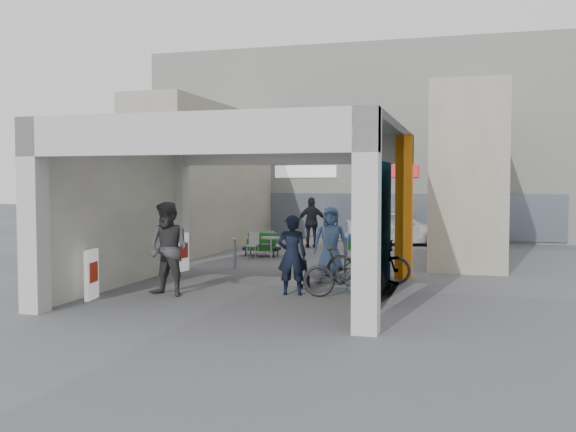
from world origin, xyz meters
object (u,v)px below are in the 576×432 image
(man_crates, at_px, (312,222))
(bicycle_front, at_px, (368,262))
(man_back_turned, at_px, (168,249))
(man_elderly, at_px, (330,241))
(man_with_dog, at_px, (292,255))
(bicycle_rear, at_px, (344,273))
(produce_stand, at_px, (262,247))
(white_van, at_px, (398,227))
(border_collie, at_px, (303,275))
(cafe_set, at_px, (270,248))

(man_crates, relative_size, bicycle_front, 0.93)
(man_back_turned, height_order, man_elderly, man_back_turned)
(man_with_dog, xyz_separation_m, man_back_turned, (-2.43, -0.80, 0.14))
(man_crates, height_order, bicycle_rear, man_crates)
(man_elderly, bearing_deg, man_crates, 93.84)
(produce_stand, relative_size, white_van, 0.29)
(man_elderly, relative_size, man_crates, 0.96)
(man_back_turned, distance_m, bicycle_rear, 3.65)
(produce_stand, height_order, man_elderly, man_elderly)
(man_crates, distance_m, white_van, 3.40)
(bicycle_front, bearing_deg, man_crates, 19.30)
(man_elderly, bearing_deg, bicycle_front, -57.98)
(man_elderly, bearing_deg, man_with_dog, -107.18)
(produce_stand, xyz_separation_m, man_with_dog, (2.80, -6.57, 0.54))
(border_collie, xyz_separation_m, white_van, (1.01, 10.36, 0.40))
(man_with_dog, xyz_separation_m, white_van, (1.00, 11.36, -0.17))
(man_elderly, bearing_deg, cafe_set, 115.22)
(border_collie, bearing_deg, man_with_dog, -104.87)
(man_with_dog, relative_size, man_elderly, 0.96)
(produce_stand, xyz_separation_m, man_back_turned, (0.37, -7.37, 0.68))
(cafe_set, relative_size, man_back_turned, 0.68)
(man_with_dog, bearing_deg, cafe_set, -81.65)
(bicycle_front, height_order, bicycle_rear, same)
(border_collie, distance_m, man_back_turned, 3.09)
(bicycle_rear, bearing_deg, border_collie, 40.67)
(man_with_dog, relative_size, bicycle_rear, 0.99)
(man_with_dog, bearing_deg, man_elderly, -106.36)
(man_elderly, height_order, white_van, man_elderly)
(cafe_set, xyz_separation_m, man_crates, (0.53, 3.34, 0.62))
(man_elderly, xyz_separation_m, bicycle_rear, (0.93, -3.05, -0.36))
(man_back_turned, xyz_separation_m, bicycle_front, (3.75, 2.69, -0.46))
(man_with_dog, xyz_separation_m, man_elderly, (0.18, 3.00, 0.03))
(white_van, bearing_deg, produce_stand, 132.71)
(bicycle_front, relative_size, white_van, 0.50)
(produce_stand, xyz_separation_m, border_collie, (2.79, -5.57, -0.03))
(cafe_set, distance_m, man_back_turned, 7.06)
(man_back_turned, relative_size, man_crates, 1.07)
(white_van, bearing_deg, border_collie, 165.57)
(border_collie, distance_m, bicycle_rear, 1.56)
(man_back_turned, bearing_deg, border_collie, 47.51)
(border_collie, relative_size, bicycle_front, 0.34)
(bicycle_front, xyz_separation_m, white_van, (-0.32, 9.46, 0.16))
(border_collie, distance_m, man_crates, 8.79)
(border_collie, xyz_separation_m, man_elderly, (0.20, 2.00, 0.61))
(man_crates, bearing_deg, produce_stand, 56.12)
(bicycle_rear, xyz_separation_m, white_van, (-0.12, 11.41, 0.16))
(produce_stand, distance_m, bicycle_front, 6.23)
(border_collie, distance_m, bicycle_front, 1.62)
(border_collie, bearing_deg, bicycle_front, 18.26)
(border_collie, relative_size, white_van, 0.17)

